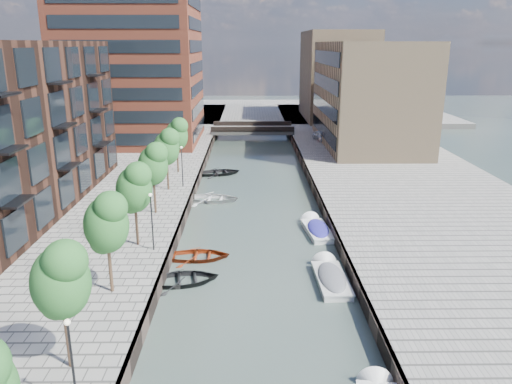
{
  "coord_description": "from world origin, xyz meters",
  "views": [
    {
      "loc": [
        -0.49,
        -8.19,
        14.79
      ],
      "look_at": [
        0.0,
        29.59,
        3.5
      ],
      "focal_mm": 35.0,
      "sensor_mm": 36.0,
      "label": 1
    }
  ],
  "objects_px": {
    "tree_6": "(176,134)",
    "motorboat_4": "(330,277)",
    "sloop_4": "(219,175)",
    "motorboat_3": "(316,229)",
    "tree_2": "(106,221)",
    "car": "(321,136)",
    "tree_1": "(60,278)",
    "bridge": "(253,130)",
    "sloop_3": "(212,201)",
    "sloop_2": "(199,259)",
    "sloop_1": "(184,283)",
    "tree_5": "(166,146)",
    "tree_3": "(134,186)",
    "tree_4": "(153,163)"
  },
  "relations": [
    {
      "from": "tree_2",
      "to": "tree_6",
      "type": "bearing_deg",
      "value": 90.0
    },
    {
      "from": "tree_2",
      "to": "sloop_4",
      "type": "bearing_deg",
      "value": 81.73
    },
    {
      "from": "sloop_3",
      "to": "motorboat_3",
      "type": "bearing_deg",
      "value": -128.38
    },
    {
      "from": "tree_2",
      "to": "sloop_4",
      "type": "xyz_separation_m",
      "value": [
        4.43,
        30.51,
        -5.31
      ]
    },
    {
      "from": "tree_1",
      "to": "car",
      "type": "height_order",
      "value": "tree_1"
    },
    {
      "from": "tree_3",
      "to": "motorboat_3",
      "type": "distance_m",
      "value": 15.21
    },
    {
      "from": "tree_6",
      "to": "sloop_3",
      "type": "relative_size",
      "value": 1.16
    },
    {
      "from": "tree_6",
      "to": "sloop_2",
      "type": "bearing_deg",
      "value": -78.44
    },
    {
      "from": "tree_4",
      "to": "tree_6",
      "type": "bearing_deg",
      "value": 90.0
    },
    {
      "from": "tree_6",
      "to": "tree_3",
      "type": "bearing_deg",
      "value": -90.0
    },
    {
      "from": "tree_1",
      "to": "car",
      "type": "bearing_deg",
      "value": 70.87
    },
    {
      "from": "sloop_2",
      "to": "tree_3",
      "type": "bearing_deg",
      "value": 83.14
    },
    {
      "from": "tree_3",
      "to": "sloop_1",
      "type": "relative_size",
      "value": 1.29
    },
    {
      "from": "motorboat_3",
      "to": "car",
      "type": "bearing_deg",
      "value": 81.57
    },
    {
      "from": "tree_3",
      "to": "tree_6",
      "type": "xyz_separation_m",
      "value": [
        0.0,
        21.0,
        0.0
      ]
    },
    {
      "from": "tree_6",
      "to": "sloop_4",
      "type": "height_order",
      "value": "tree_6"
    },
    {
      "from": "tree_5",
      "to": "car",
      "type": "relative_size",
      "value": 1.45
    },
    {
      "from": "tree_5",
      "to": "sloop_4",
      "type": "height_order",
      "value": "tree_5"
    },
    {
      "from": "tree_6",
      "to": "motorboat_4",
      "type": "xyz_separation_m",
      "value": [
        13.21,
        -24.82,
        -5.09
      ]
    },
    {
      "from": "motorboat_3",
      "to": "motorboat_4",
      "type": "distance_m",
      "value": 8.76
    },
    {
      "from": "tree_1",
      "to": "tree_6",
      "type": "bearing_deg",
      "value": 90.0
    },
    {
      "from": "tree_3",
      "to": "sloop_2",
      "type": "distance_m",
      "value": 6.88
    },
    {
      "from": "sloop_1",
      "to": "motorboat_3",
      "type": "bearing_deg",
      "value": -58.56
    },
    {
      "from": "sloop_2",
      "to": "sloop_4",
      "type": "xyz_separation_m",
      "value": [
        0.07,
        23.85,
        0.0
      ]
    },
    {
      "from": "tree_3",
      "to": "car",
      "type": "relative_size",
      "value": 1.45
    },
    {
      "from": "tree_5",
      "to": "sloop_1",
      "type": "relative_size",
      "value": 1.29
    },
    {
      "from": "bridge",
      "to": "sloop_1",
      "type": "distance_m",
      "value": 51.31
    },
    {
      "from": "sloop_3",
      "to": "motorboat_3",
      "type": "xyz_separation_m",
      "value": [
        9.11,
        -8.22,
        0.21
      ]
    },
    {
      "from": "sloop_2",
      "to": "sloop_4",
      "type": "height_order",
      "value": "sloop_4"
    },
    {
      "from": "tree_5",
      "to": "sloop_4",
      "type": "distance_m",
      "value": 11.76
    },
    {
      "from": "sloop_1",
      "to": "motorboat_4",
      "type": "xyz_separation_m",
      "value": [
        9.48,
        0.24,
        0.22
      ]
    },
    {
      "from": "sloop_2",
      "to": "bridge",
      "type": "bearing_deg",
      "value": -7.37
    },
    {
      "from": "sloop_1",
      "to": "sloop_2",
      "type": "bearing_deg",
      "value": -21.08
    },
    {
      "from": "tree_5",
      "to": "tree_6",
      "type": "height_order",
      "value": "same"
    },
    {
      "from": "bridge",
      "to": "motorboat_4",
      "type": "xyz_separation_m",
      "value": [
        4.71,
        -50.82,
        -1.17
      ]
    },
    {
      "from": "tree_1",
      "to": "sloop_4",
      "type": "relative_size",
      "value": 1.21
    },
    {
      "from": "tree_6",
      "to": "motorboat_3",
      "type": "xyz_separation_m",
      "value": [
        13.45,
        -16.06,
        -5.1
      ]
    },
    {
      "from": "tree_3",
      "to": "sloop_3",
      "type": "height_order",
      "value": "tree_3"
    },
    {
      "from": "sloop_4",
      "to": "car",
      "type": "height_order",
      "value": "car"
    },
    {
      "from": "tree_5",
      "to": "sloop_2",
      "type": "xyz_separation_m",
      "value": [
        4.36,
        -14.34,
        -5.31
      ]
    },
    {
      "from": "sloop_2",
      "to": "car",
      "type": "xyz_separation_m",
      "value": [
        14.22,
        39.9,
        1.7
      ]
    },
    {
      "from": "motorboat_4",
      "to": "tree_6",
      "type": "bearing_deg",
      "value": 118.02
    },
    {
      "from": "sloop_1",
      "to": "sloop_2",
      "type": "relative_size",
      "value": 1.05
    },
    {
      "from": "tree_5",
      "to": "bridge",
      "type": "bearing_deg",
      "value": 75.56
    },
    {
      "from": "motorboat_4",
      "to": "motorboat_3",
      "type": "bearing_deg",
      "value": 88.4
    },
    {
      "from": "car",
      "to": "tree_4",
      "type": "bearing_deg",
      "value": -131.54
    },
    {
      "from": "bridge",
      "to": "sloop_3",
      "type": "bearing_deg",
      "value": -97.0
    },
    {
      "from": "sloop_3",
      "to": "tree_6",
      "type": "bearing_deg",
      "value": 32.7
    },
    {
      "from": "tree_1",
      "to": "sloop_4",
      "type": "height_order",
      "value": "tree_1"
    },
    {
      "from": "sloop_4",
      "to": "motorboat_3",
      "type": "xyz_separation_m",
      "value": [
        9.02,
        -18.58,
        0.21
      ]
    }
  ]
}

